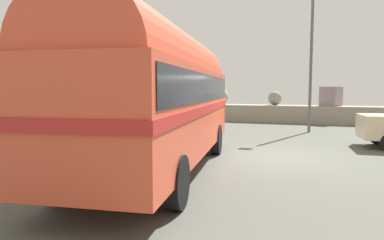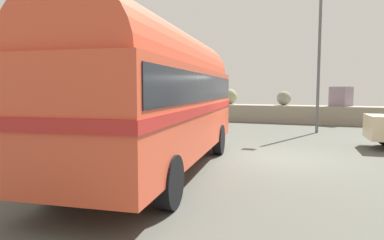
# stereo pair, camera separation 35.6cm
# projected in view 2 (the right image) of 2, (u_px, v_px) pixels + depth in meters

# --- Properties ---
(ground) EXTENTS (32.00, 26.00, 0.02)m
(ground) POSITION_uv_depth(u_px,v_px,m) (277.00, 158.00, 10.51)
(ground) COLOR #4F5149
(breakwater) EXTENTS (31.36, 2.29, 2.47)m
(breakwater) POSITION_uv_depth(u_px,v_px,m) (297.00, 112.00, 21.52)
(breakwater) COLOR gray
(breakwater) RESTS_ON ground
(vintage_coach) EXTENTS (3.63, 8.84, 3.70)m
(vintage_coach) POSITION_uv_depth(u_px,v_px,m) (159.00, 92.00, 8.60)
(vintage_coach) COLOR black
(vintage_coach) RESTS_ON ground
(lamp_post) EXTENTS (0.62, 1.01, 6.48)m
(lamp_post) POSITION_uv_depth(u_px,v_px,m) (318.00, 57.00, 16.15)
(lamp_post) COLOR #5B5B60
(lamp_post) RESTS_ON ground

